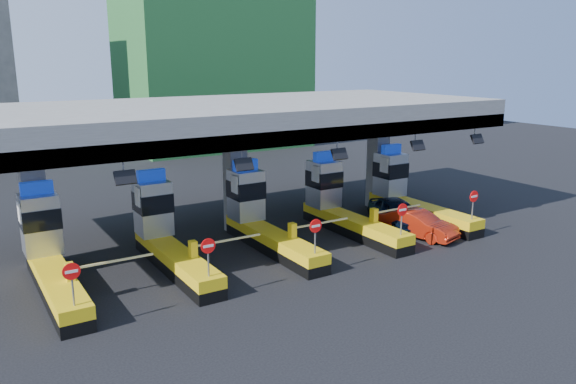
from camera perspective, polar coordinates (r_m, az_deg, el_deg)
ground at (r=28.53m, az=-2.53°, el=-5.49°), size 120.00×120.00×0.00m
toll_canopy at (r=29.69m, az=-5.40°, el=7.36°), size 28.00×12.09×7.00m
toll_lane_far_left at (r=25.30m, az=-23.15°, el=-5.76°), size 4.43×8.00×4.16m
toll_lane_left at (r=26.40m, az=-12.39°, el=-4.19°), size 4.43×8.00×4.16m
toll_lane_center at (r=28.34m, az=-2.84°, el=-2.66°), size 4.43×8.00×4.16m
toll_lane_right at (r=30.98m, az=5.27°, el=-1.30°), size 4.43×8.00×4.16m
toll_lane_far_right at (r=34.15m, az=11.99°, el=-0.15°), size 4.43×8.00×4.16m
bg_building_scaffold at (r=61.18m, az=-7.84°, el=17.78°), size 18.00×12.00×28.00m
van at (r=32.00m, az=10.99°, el=-2.12°), size 3.18×5.06×1.60m
red_car at (r=30.52m, az=13.05°, el=-3.18°), size 2.48×4.48×1.40m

